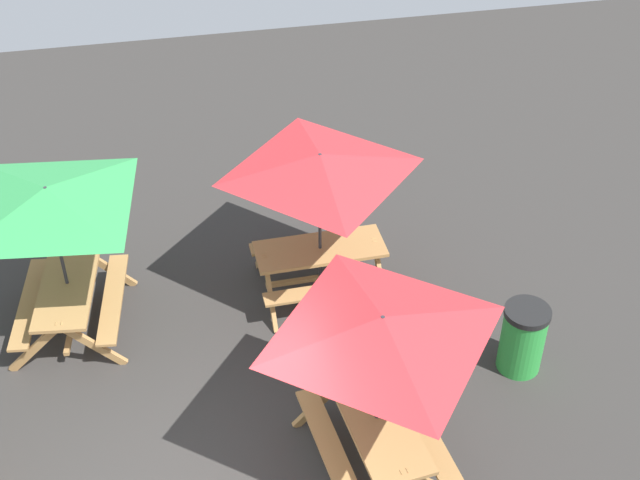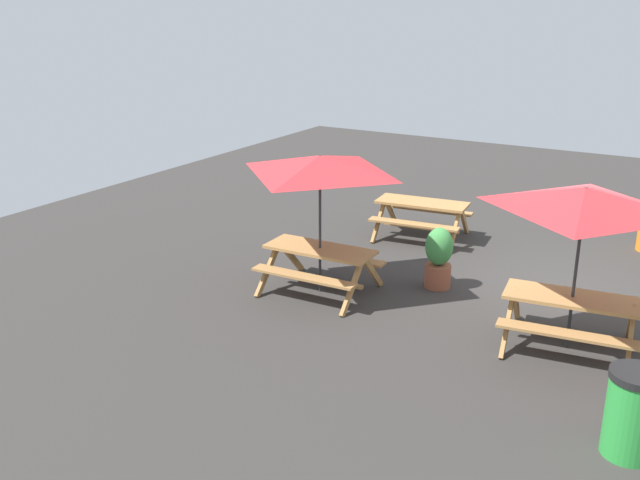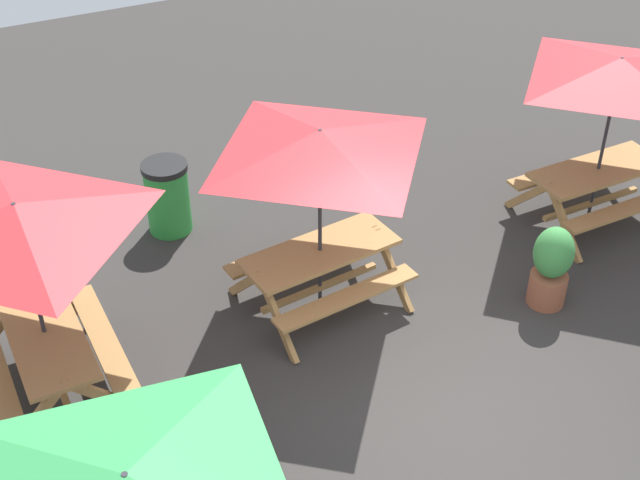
# 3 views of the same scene
# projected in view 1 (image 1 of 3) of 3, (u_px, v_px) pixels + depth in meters

# --- Properties ---
(picnic_table_0) EXTENTS (2.23, 2.23, 2.34)m
(picnic_table_0) POSITION_uv_depth(u_px,v_px,m) (382.00, 339.00, 9.18)
(picnic_table_0) COLOR #A87A44
(picnic_table_0) RESTS_ON ground
(picnic_table_2) EXTENTS (2.05, 2.05, 2.34)m
(picnic_table_2) POSITION_uv_depth(u_px,v_px,m) (320.00, 174.00, 11.55)
(picnic_table_2) COLOR #A87A44
(picnic_table_2) RESTS_ON ground
(picnic_table_4) EXTENTS (2.81, 2.81, 2.34)m
(picnic_table_4) POSITION_uv_depth(u_px,v_px,m) (50.00, 208.00, 10.97)
(picnic_table_4) COLOR #A87A44
(picnic_table_4) RESTS_ON ground
(trash_bin_green) EXTENTS (0.59, 0.59, 0.98)m
(trash_bin_green) POSITION_uv_depth(u_px,v_px,m) (523.00, 338.00, 11.30)
(trash_bin_green) COLOR green
(trash_bin_green) RESTS_ON ground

